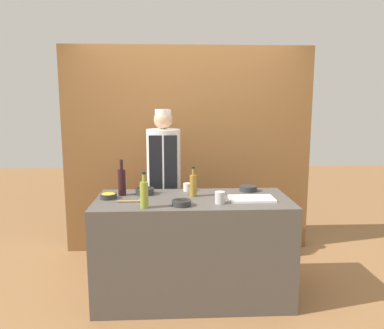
{
  "coord_description": "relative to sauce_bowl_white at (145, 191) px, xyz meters",
  "views": [
    {
      "loc": [
        -0.16,
        -3.22,
        1.76
      ],
      "look_at": [
        0.0,
        0.15,
        1.2
      ],
      "focal_mm": 35.0,
      "sensor_mm": 36.0,
      "label": 1
    }
  ],
  "objects": [
    {
      "name": "chef_center",
      "position": [
        0.16,
        0.48,
        -0.04
      ],
      "size": [
        0.35,
        0.35,
        1.69
      ],
      "color": "#28282D",
      "rests_on": "ground_plane"
    },
    {
      "name": "cabinet_wall",
      "position": [
        0.44,
        1.02,
        0.25
      ],
      "size": [
        2.89,
        0.18,
        2.4
      ],
      "color": "brown",
      "rests_on": "ground_plane"
    },
    {
      "name": "ground_plane",
      "position": [
        0.44,
        -0.18,
        -0.95
      ],
      "size": [
        14.0,
        14.0,
        0.0
      ],
      "primitive_type": "plane",
      "color": "olive"
    },
    {
      "name": "sauce_bowl_green",
      "position": [
        0.98,
        0.08,
        -0.0
      ],
      "size": [
        0.17,
        0.17,
        0.05
      ],
      "color": "#2D2D2D",
      "rests_on": "counter"
    },
    {
      "name": "wooden_spoon",
      "position": [
        -0.07,
        -0.28,
        -0.02
      ],
      "size": [
        0.23,
        0.04,
        0.02
      ],
      "color": "#B2844C",
      "rests_on": "counter"
    },
    {
      "name": "counter",
      "position": [
        0.44,
        -0.18,
        -0.49
      ],
      "size": [
        1.72,
        0.77,
        0.92
      ],
      "color": "#514C47",
      "rests_on": "ground_plane"
    },
    {
      "name": "cutting_board",
      "position": [
        0.95,
        -0.25,
        -0.02
      ],
      "size": [
        0.39,
        0.24,
        0.02
      ],
      "color": "white",
      "rests_on": "counter"
    },
    {
      "name": "sauce_bowl_yellow",
      "position": [
        -0.31,
        -0.15,
        -0.01
      ],
      "size": [
        0.15,
        0.15,
        0.04
      ],
      "color": "#2D2D2D",
      "rests_on": "counter"
    },
    {
      "name": "sauce_bowl_white",
      "position": [
        0.0,
        0.0,
        0.0
      ],
      "size": [
        0.17,
        0.17,
        0.06
      ],
      "color": "#2D2D2D",
      "rests_on": "counter"
    },
    {
      "name": "cup_cream",
      "position": [
        0.4,
        0.11,
        0.01
      ],
      "size": [
        0.07,
        0.07,
        0.08
      ],
      "color": "silver",
      "rests_on": "counter"
    },
    {
      "name": "sauce_bowl_red",
      "position": [
        0.33,
        -0.41,
        -0.01
      ],
      "size": [
        0.16,
        0.16,
        0.05
      ],
      "color": "#2D2D2D",
      "rests_on": "counter"
    },
    {
      "name": "bottle_vinegar",
      "position": [
        0.44,
        -0.1,
        0.07
      ],
      "size": [
        0.06,
        0.06,
        0.27
      ],
      "color": "olive",
      "rests_on": "counter"
    },
    {
      "name": "cup_steel",
      "position": [
        0.66,
        -0.35,
        0.02
      ],
      "size": [
        0.09,
        0.09,
        0.1
      ],
      "color": "#B7B7BC",
      "rests_on": "counter"
    },
    {
      "name": "bottle_wine",
      "position": [
        -0.2,
        -0.03,
        0.1
      ],
      "size": [
        0.07,
        0.07,
        0.33
      ],
      "color": "black",
      "rests_on": "counter"
    },
    {
      "name": "bottle_oil",
      "position": [
        0.03,
        -0.46,
        0.08
      ],
      "size": [
        0.07,
        0.07,
        0.3
      ],
      "color": "olive",
      "rests_on": "counter"
    }
  ]
}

